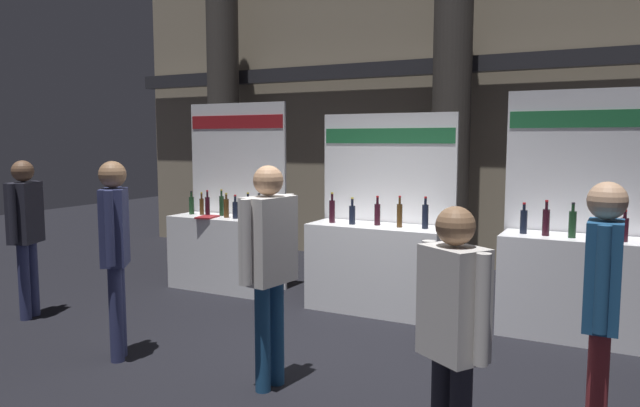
{
  "coord_description": "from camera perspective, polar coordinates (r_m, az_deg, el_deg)",
  "views": [
    {
      "loc": [
        2.31,
        -4.73,
        2.03
      ],
      "look_at": [
        -0.73,
        1.15,
        1.31
      ],
      "focal_mm": 33.13,
      "sensor_mm": 36.0,
      "label": 1
    }
  ],
  "objects": [
    {
      "name": "ground_plane",
      "position": [
        5.64,
        1.24,
        -14.92
      ],
      "size": [
        25.19,
        25.19,
        0.0
      ],
      "primitive_type": "plane",
      "color": "black"
    },
    {
      "name": "hall_colonnade",
      "position": [
        9.59,
        13.53,
        10.84
      ],
      "size": [
        12.6,
        1.16,
        5.75
      ],
      "color": "gray",
      "rests_on": "ground_plane"
    },
    {
      "name": "exhibitor_booth_0",
      "position": [
        8.18,
        -9.04,
        -3.81
      ],
      "size": [
        1.55,
        0.71,
        2.53
      ],
      "color": "white",
      "rests_on": "ground_plane"
    },
    {
      "name": "exhibitor_booth_1",
      "position": [
        7.06,
        5.61,
        -5.43
      ],
      "size": [
        1.7,
        0.66,
        2.35
      ],
      "color": "white",
      "rests_on": "ground_plane"
    },
    {
      "name": "exhibitor_booth_2",
      "position": [
        6.64,
        23.99,
        -6.43
      ],
      "size": [
        1.67,
        0.66,
        2.56
      ],
      "color": "white",
      "rests_on": "ground_plane"
    },
    {
      "name": "visitor_0",
      "position": [
        4.1,
        25.6,
        -8.31
      ],
      "size": [
        0.24,
        0.51,
        1.78
      ],
      "rotation": [
        0.0,
        0.0,
        4.71
      ],
      "color": "maroon",
      "rests_on": "ground_plane"
    },
    {
      "name": "visitor_1",
      "position": [
        5.71,
        -19.19,
        -3.62
      ],
      "size": [
        0.36,
        0.42,
        1.84
      ],
      "rotation": [
        0.0,
        0.0,
        5.34
      ],
      "color": "navy",
      "rests_on": "ground_plane"
    },
    {
      "name": "visitor_2",
      "position": [
        7.44,
        -26.57,
        -1.79
      ],
      "size": [
        0.36,
        0.51,
        1.8
      ],
      "rotation": [
        0.0,
        0.0,
        5.1
      ],
      "color": "navy",
      "rests_on": "ground_plane"
    },
    {
      "name": "visitor_4",
      "position": [
        3.47,
        12.72,
        -11.4
      ],
      "size": [
        0.45,
        0.4,
        1.67
      ],
      "rotation": [
        0.0,
        0.0,
        2.56
      ],
      "color": "#23232D",
      "rests_on": "ground_plane"
    },
    {
      "name": "visitor_5",
      "position": [
        4.78,
        -4.96,
        -4.85
      ],
      "size": [
        0.31,
        0.61,
        1.83
      ],
      "rotation": [
        0.0,
        0.0,
        1.43
      ],
      "color": "navy",
      "rests_on": "ground_plane"
    }
  ]
}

